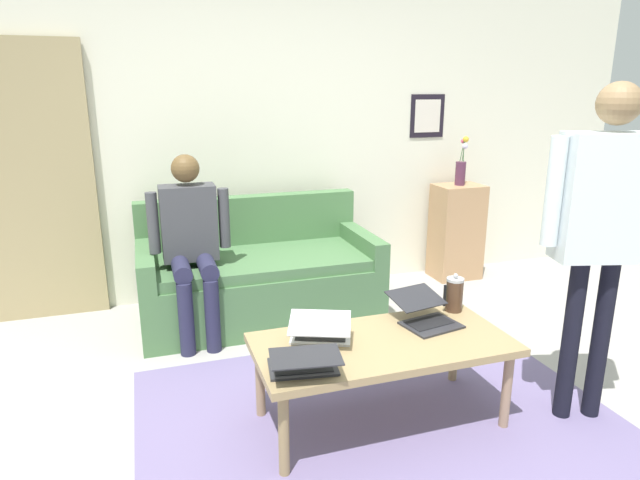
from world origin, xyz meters
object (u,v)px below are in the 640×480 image
at_px(french_press, 454,294).
at_px(side_shelf, 456,232).
at_px(person_standing, 603,214).
at_px(laptop_left, 426,315).
at_px(interior_door, 35,185).
at_px(couch, 259,277).
at_px(laptop_center, 321,331).
at_px(flower_vase, 461,168).
at_px(laptop_right, 304,363).
at_px(coffee_table, 382,349).
at_px(person_seated, 191,237).

bearing_deg(french_press, side_shelf, -122.29).
bearing_deg(person_standing, laptop_left, -30.03).
height_order(interior_door, couch, interior_door).
bearing_deg(laptop_center, french_press, -172.27).
xyz_separation_m(flower_vase, person_standing, (0.58, 2.18, 0.10)).
distance_m(couch, laptop_right, 1.79).
bearing_deg(laptop_left, couch, -66.85).
xyz_separation_m(interior_door, side_shelf, (-3.45, 0.18, -0.59)).
xyz_separation_m(french_press, flower_vase, (-1.06, -1.67, 0.45)).
height_order(interior_door, person_standing, interior_door).
bearing_deg(laptop_center, coffee_table, 158.14).
relative_size(couch, flower_vase, 4.05).
bearing_deg(laptop_center, person_standing, 163.27).
height_order(laptop_left, person_standing, person_standing).
height_order(laptop_center, laptop_right, laptop_center).
xyz_separation_m(french_press, person_standing, (-0.48, 0.51, 0.55)).
distance_m(couch, coffee_table, 1.63).
xyz_separation_m(laptop_right, person_standing, (-1.50, 0.10, 0.61)).
bearing_deg(couch, side_shelf, -170.80).
xyz_separation_m(laptop_center, side_shelf, (-1.90, -1.79, -0.07)).
xyz_separation_m(laptop_left, flower_vase, (-1.30, -1.77, 0.51)).
relative_size(laptop_center, flower_vase, 0.92).
distance_m(french_press, side_shelf, 1.98).
relative_size(laptop_center, person_seated, 0.31).
height_order(couch, laptop_right, couch).
distance_m(laptop_center, side_shelf, 2.61).
distance_m(coffee_table, laptop_left, 0.35).
distance_m(french_press, flower_vase, 2.03).
bearing_deg(side_shelf, laptop_right, 44.99).
bearing_deg(person_seated, couch, -155.88).
relative_size(laptop_right, person_seated, 0.28).
distance_m(laptop_center, person_standing, 1.51).
xyz_separation_m(interior_door, person_standing, (-2.87, 2.36, 0.09)).
xyz_separation_m(couch, laptop_right, (0.16, 1.77, 0.20)).
bearing_deg(laptop_center, flower_vase, -136.91).
relative_size(couch, coffee_table, 1.33).
bearing_deg(laptop_right, french_press, -158.19).
height_order(interior_door, person_seated, interior_door).
height_order(laptop_center, french_press, french_press).
xyz_separation_m(laptop_center, french_press, (-0.85, -0.12, 0.06)).
bearing_deg(laptop_center, laptop_right, 59.00).
bearing_deg(laptop_left, coffee_table, 22.71).
xyz_separation_m(couch, person_seated, (0.51, 0.23, 0.42)).
bearing_deg(french_press, interior_door, -37.75).
height_order(french_press, side_shelf, side_shelf).
height_order(laptop_center, flower_vase, flower_vase).
relative_size(couch, laptop_right, 4.92).
height_order(coffee_table, laptop_left, laptop_left).
xyz_separation_m(laptop_center, laptop_right, (0.18, 0.30, -0.00)).
bearing_deg(person_standing, laptop_center, -16.73).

